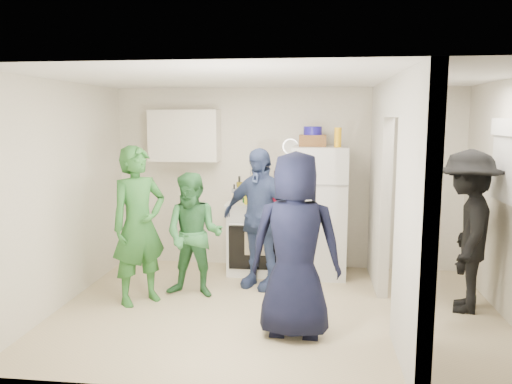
# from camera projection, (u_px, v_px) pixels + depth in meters

# --- Properties ---
(floor) EXTENTS (4.80, 4.80, 0.00)m
(floor) POSITION_uv_depth(u_px,v_px,m) (277.00, 310.00, 5.48)
(floor) COLOR tan
(floor) RESTS_ON ground
(wall_back) EXTENTS (4.80, 0.00, 4.80)m
(wall_back) POSITION_uv_depth(u_px,v_px,m) (287.00, 179.00, 6.96)
(wall_back) COLOR silver
(wall_back) RESTS_ON floor
(wall_front) EXTENTS (4.80, 0.00, 4.80)m
(wall_front) POSITION_uv_depth(u_px,v_px,m) (260.00, 235.00, 3.63)
(wall_front) COLOR silver
(wall_front) RESTS_ON floor
(wall_left) EXTENTS (0.00, 3.40, 3.40)m
(wall_left) POSITION_uv_depth(u_px,v_px,m) (64.00, 194.00, 5.57)
(wall_left) COLOR silver
(wall_left) RESTS_ON floor
(ceiling) EXTENTS (4.80, 4.80, 0.00)m
(ceiling) POSITION_uv_depth(u_px,v_px,m) (278.00, 78.00, 5.11)
(ceiling) COLOR white
(ceiling) RESTS_ON wall_back
(partition_pier_back) EXTENTS (0.12, 1.20, 2.50)m
(partition_pier_back) POSITION_uv_depth(u_px,v_px,m) (380.00, 186.00, 6.23)
(partition_pier_back) COLOR silver
(partition_pier_back) RESTS_ON floor
(partition_pier_front) EXTENTS (0.12, 1.20, 2.50)m
(partition_pier_front) POSITION_uv_depth(u_px,v_px,m) (414.00, 222.00, 4.07)
(partition_pier_front) COLOR silver
(partition_pier_front) RESTS_ON floor
(partition_header) EXTENTS (0.12, 1.00, 0.40)m
(partition_header) POSITION_uv_depth(u_px,v_px,m) (397.00, 97.00, 5.00)
(partition_header) COLOR silver
(partition_header) RESTS_ON partition_pier_back
(stove) EXTENTS (0.82, 0.68, 0.97)m
(stove) POSITION_uv_depth(u_px,v_px,m) (259.00, 237.00, 6.79)
(stove) COLOR white
(stove) RESTS_ON floor
(upper_cabinet) EXTENTS (0.95, 0.34, 0.70)m
(upper_cabinet) POSITION_uv_depth(u_px,v_px,m) (185.00, 136.00, 6.86)
(upper_cabinet) COLOR silver
(upper_cabinet) RESTS_ON wall_back
(fridge) EXTENTS (0.71, 0.69, 1.72)m
(fridge) POSITION_uv_depth(u_px,v_px,m) (319.00, 212.00, 6.62)
(fridge) COLOR silver
(fridge) RESTS_ON floor
(wicker_basket) EXTENTS (0.35, 0.25, 0.15)m
(wicker_basket) POSITION_uv_depth(u_px,v_px,m) (313.00, 141.00, 6.54)
(wicker_basket) COLOR brown
(wicker_basket) RESTS_ON fridge
(blue_bowl) EXTENTS (0.24, 0.24, 0.11)m
(blue_bowl) POSITION_uv_depth(u_px,v_px,m) (313.00, 131.00, 6.52)
(blue_bowl) COLOR navy
(blue_bowl) RESTS_ON wicker_basket
(yellow_cup_stack_top) EXTENTS (0.09, 0.09, 0.25)m
(yellow_cup_stack_top) POSITION_uv_depth(u_px,v_px,m) (338.00, 137.00, 6.35)
(yellow_cup_stack_top) COLOR yellow
(yellow_cup_stack_top) RESTS_ON fridge
(wall_clock) EXTENTS (0.22, 0.02, 0.22)m
(wall_clock) POSITION_uv_depth(u_px,v_px,m) (291.00, 147.00, 6.87)
(wall_clock) COLOR white
(wall_clock) RESTS_ON wall_back
(spice_shelf) EXTENTS (0.35, 0.08, 0.03)m
(spice_shelf) POSITION_uv_depth(u_px,v_px,m) (287.00, 172.00, 6.90)
(spice_shelf) COLOR olive
(spice_shelf) RESTS_ON wall_back
(nook_window) EXTENTS (0.03, 0.70, 0.80)m
(nook_window) POSITION_uv_depth(u_px,v_px,m) (509.00, 161.00, 5.15)
(nook_window) COLOR black
(nook_window) RESTS_ON wall_right
(nook_window_frame) EXTENTS (0.04, 0.76, 0.86)m
(nook_window_frame) POSITION_uv_depth(u_px,v_px,m) (507.00, 161.00, 5.16)
(nook_window_frame) COLOR white
(nook_window_frame) RESTS_ON wall_right
(nook_valance) EXTENTS (0.04, 0.82, 0.18)m
(nook_valance) POSITION_uv_depth(u_px,v_px,m) (507.00, 127.00, 5.11)
(nook_valance) COLOR white
(nook_valance) RESTS_ON wall_right
(yellow_cup_stack_stove) EXTENTS (0.09, 0.09, 0.25)m
(yellow_cup_stack_stove) POSITION_uv_depth(u_px,v_px,m) (248.00, 195.00, 6.50)
(yellow_cup_stack_stove) COLOR yellow
(yellow_cup_stack_stove) RESTS_ON stove
(red_cup) EXTENTS (0.09, 0.09, 0.12)m
(red_cup) POSITION_uv_depth(u_px,v_px,m) (274.00, 200.00, 6.49)
(red_cup) COLOR #AA0B27
(red_cup) RESTS_ON stove
(person_green_left) EXTENTS (0.76, 0.77, 1.79)m
(person_green_left) POSITION_uv_depth(u_px,v_px,m) (139.00, 225.00, 5.60)
(person_green_left) COLOR #2E6A2A
(person_green_left) RESTS_ON floor
(person_green_center) EXTENTS (0.76, 0.62, 1.47)m
(person_green_center) POSITION_uv_depth(u_px,v_px,m) (194.00, 235.00, 5.83)
(person_green_center) COLOR #3C894F
(person_green_center) RESTS_ON floor
(person_denim) EXTENTS (1.10, 0.80, 1.74)m
(person_denim) POSITION_uv_depth(u_px,v_px,m) (259.00, 218.00, 6.14)
(person_denim) COLOR #374579
(person_denim) RESTS_ON floor
(person_navy) EXTENTS (0.91, 0.62, 1.79)m
(person_navy) POSITION_uv_depth(u_px,v_px,m) (295.00, 245.00, 4.74)
(person_navy) COLOR black
(person_navy) RESTS_ON floor
(person_nook) EXTENTS (0.94, 1.28, 1.76)m
(person_nook) POSITION_uv_depth(u_px,v_px,m) (467.00, 231.00, 5.38)
(person_nook) COLOR black
(person_nook) RESTS_ON floor
(bottle_a) EXTENTS (0.08, 0.08, 0.33)m
(bottle_a) POSITION_uv_depth(u_px,v_px,m) (239.00, 188.00, 6.86)
(bottle_a) COLOR olive
(bottle_a) RESTS_ON stove
(bottle_b) EXTENTS (0.06, 0.06, 0.27)m
(bottle_b) POSITION_uv_depth(u_px,v_px,m) (245.00, 192.00, 6.63)
(bottle_b) COLOR #184920
(bottle_b) RESTS_ON stove
(bottle_c) EXTENTS (0.06, 0.06, 0.29)m
(bottle_c) POSITION_uv_depth(u_px,v_px,m) (253.00, 189.00, 6.85)
(bottle_c) COLOR silver
(bottle_c) RESTS_ON stove
(bottle_d) EXTENTS (0.06, 0.06, 0.26)m
(bottle_d) POSITION_uv_depth(u_px,v_px,m) (260.00, 193.00, 6.67)
(bottle_d) COLOR #5E3510
(bottle_d) RESTS_ON stove
(bottle_e) EXTENTS (0.06, 0.06, 0.32)m
(bottle_e) POSITION_uv_depth(u_px,v_px,m) (267.00, 188.00, 6.86)
(bottle_e) COLOR #AFB9C2
(bottle_e) RESTS_ON stove
(bottle_f) EXTENTS (0.06, 0.06, 0.26)m
(bottle_f) POSITION_uv_depth(u_px,v_px,m) (273.00, 192.00, 6.68)
(bottle_f) COLOR #174021
(bottle_f) RESTS_ON stove
(bottle_g) EXTENTS (0.07, 0.07, 0.29)m
(bottle_g) POSITION_uv_depth(u_px,v_px,m) (280.00, 190.00, 6.81)
(bottle_g) COLOR olive
(bottle_g) RESTS_ON stove
(bottle_h) EXTENTS (0.07, 0.07, 0.25)m
(bottle_h) POSITION_uv_depth(u_px,v_px,m) (234.00, 193.00, 6.63)
(bottle_h) COLOR #95989F
(bottle_h) RESTS_ON stove
(bottle_i) EXTENTS (0.08, 0.08, 0.26)m
(bottle_i) POSITION_uv_depth(u_px,v_px,m) (262.00, 191.00, 6.79)
(bottle_i) COLOR #56460E
(bottle_i) RESTS_ON stove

